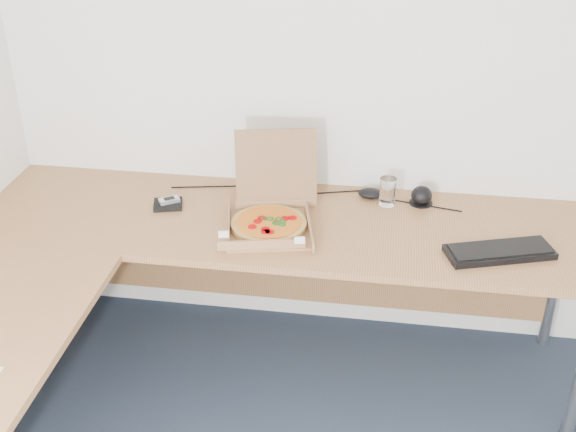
% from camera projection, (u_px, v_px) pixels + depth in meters
% --- Properties ---
extents(room_shell, '(3.50, 3.50, 2.50)m').
position_uv_depth(room_shell, '(418.00, 358.00, 1.42)').
color(room_shell, white).
rests_on(room_shell, ground).
extents(desk, '(2.50, 2.20, 0.73)m').
position_uv_depth(desk, '(174.00, 278.00, 2.63)').
color(desk, '#A46E41').
rests_on(desk, ground).
extents(pizza_box, '(0.33, 0.39, 0.34)m').
position_uv_depth(pizza_box, '(270.00, 218.00, 2.88)').
color(pizza_box, '#9F6E48').
rests_on(pizza_box, desk).
extents(drinking_glass, '(0.07, 0.07, 0.12)m').
position_uv_depth(drinking_glass, '(388.00, 191.00, 3.04)').
color(drinking_glass, silver).
rests_on(drinking_glass, desk).
extents(keyboard, '(0.42, 0.26, 0.02)m').
position_uv_depth(keyboard, '(499.00, 252.00, 2.71)').
color(keyboard, black).
rests_on(keyboard, desk).
extents(mouse, '(0.12, 0.09, 0.04)m').
position_uv_depth(mouse, '(371.00, 193.00, 3.11)').
color(mouse, black).
rests_on(mouse, desk).
extents(wallet, '(0.14, 0.13, 0.02)m').
position_uv_depth(wallet, '(168.00, 204.00, 3.04)').
color(wallet, black).
rests_on(wallet, desk).
extents(phone, '(0.09, 0.08, 0.02)m').
position_uv_depth(phone, '(169.00, 200.00, 3.04)').
color(phone, '#B2B5BA').
rests_on(phone, wallet).
extents(dome_speaker, '(0.10, 0.10, 0.08)m').
position_uv_depth(dome_speaker, '(422.00, 195.00, 3.05)').
color(dome_speaker, black).
rests_on(dome_speaker, desk).
extents(cable_bundle, '(0.61, 0.12, 0.01)m').
position_uv_depth(cable_bundle, '(308.00, 194.00, 3.14)').
color(cable_bundle, black).
rests_on(cable_bundle, desk).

